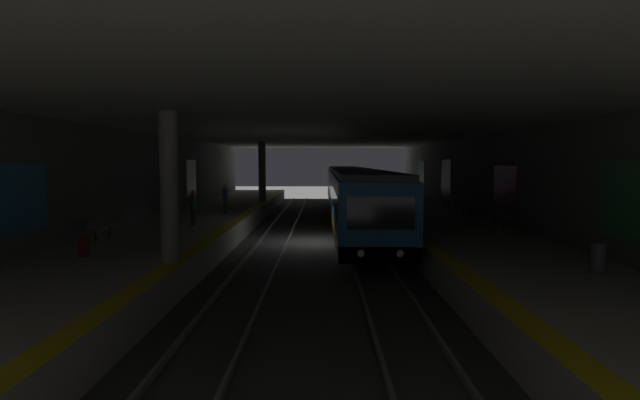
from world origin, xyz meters
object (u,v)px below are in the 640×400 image
Objects in this scene: suitcase_rolling at (84,246)px; trash_bin at (598,258)px; person_waiting_near at (193,207)px; person_walking_mid at (225,198)px; pillar_far at (262,172)px; bench_left_near at (501,216)px; bench_left_mid at (468,206)px; bench_right_near at (100,225)px; bench_left_far at (448,200)px; pillar_near at (169,187)px; bench_right_mid at (167,206)px; bench_right_far at (179,203)px; metro_train at (351,192)px.

trash_bin is (-2.50, -15.22, 0.12)m from suitcase_rolling.
person_walking_mid is (5.46, -0.49, 0.00)m from person_waiting_near.
pillar_far reaches higher than bench_left_near.
bench_left_mid and bench_right_near have the same top height.
bench_left_far is at bearing -2.10° from trash_bin.
pillar_near is 2.68× the size of bench_right_mid.
person_waiting_near is (-7.26, -2.67, 0.39)m from bench_right_far.
person_walking_mid is (-6.00, 7.57, -0.06)m from metro_train.
person_walking_mid is at bearing -77.54° from bench_right_mid.
bench_left_far is (10.14, 0.00, 0.00)m from bench_left_near.
person_waiting_near is 1.00× the size of person_walking_mid.
person_waiting_near reaches higher than bench_left_far.
bench_right_mid is 5.48m from person_waiting_near.
bench_left_near is 14.42m from person_waiting_near.
person_walking_mid is (0.55, 13.91, 0.40)m from bench_left_mid.
pillar_far is at bearing -5.74° from person_waiting_near.
bench_left_far and bench_right_far have the same top height.
metro_train is at bearing 14.35° from trash_bin.
pillar_near is 2.68× the size of bench_left_near.
suitcase_rolling is (-7.92, 1.56, -0.61)m from person_waiting_near.
pillar_far is at bearing -12.31° from bench_right_near.
bench_left_near is at bearing -4.24° from trash_bin.
pillar_far is at bearing 0.00° from pillar_near.
suitcase_rolling is at bearing 73.10° from pillar_near.
bench_right_mid is 1.85× the size of suitcase_rolling.
bench_right_far is 3.66m from person_walking_mid.
pillar_near is at bearing -165.44° from bench_right_far.
bench_left_near is 1.01× the size of person_walking_mid.
bench_right_far is (2.50, 0.00, 0.00)m from bench_right_mid.
pillar_far is 9.05m from bench_right_far.
bench_left_far is at bearing -56.27° from person_waiting_near.
bench_left_mid is at bearing 0.00° from bench_left_near.
person_waiting_near is (-11.46, 8.07, -0.06)m from metro_train.
suitcase_rolling is (-12.69, -1.11, -0.21)m from bench_right_mid.
bench_right_far reaches higher than trash_bin.
metro_train is 12.66m from bench_right_mid.
bench_left_mid is 15.22m from person_waiting_near.
metro_train reaches higher than bench_left_near.
pillar_near is at bearing 162.13° from metro_train.
pillar_near is 9.08m from person_waiting_near.
bench_left_far is 14.52m from person_walking_mid.
bench_left_far is 1.00× the size of bench_right_near.
metro_train is 22.48× the size of person_waiting_near.
bench_left_near is 1.00× the size of bench_left_far.
bench_left_near is 9.93m from trash_bin.
bench_right_near is at bearing 180.00° from bench_right_far.
bench_right_far is 2.00× the size of trash_bin.
metro_train is 22.27× the size of bench_right_far.
metro_train is 41.28× the size of suitcase_rolling.
bench_left_mid is (13.77, -12.88, -1.75)m from pillar_near.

